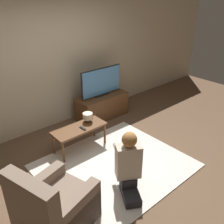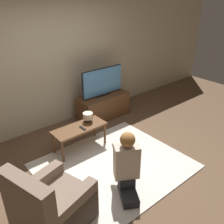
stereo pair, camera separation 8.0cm
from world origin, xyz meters
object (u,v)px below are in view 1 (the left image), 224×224
Objects in this scene: person_kneeling at (129,163)px; table_lamp at (88,117)px; armchair at (54,209)px; coffee_table at (79,130)px; tv at (101,82)px.

person_kneeling is 5.32× the size of table_lamp.
armchair is at bearing -138.50° from table_lamp.
table_lamp is at bearing -73.24° from person_kneeling.
person_kneeling reaches higher than coffee_table.
armchair is at bearing 23.35° from person_kneeling.
tv reaches higher than coffee_table.
coffee_table is at bearing -146.78° from tv.
person_kneeling is at bearing -103.50° from table_lamp.
coffee_table is 5.34× the size of table_lamp.
tv is 1.06× the size of armchair.
tv is 1.10m from table_lamp.
tv is 2.99m from armchair.
table_lamp is at bearing -63.81° from armchair.
person_kneeling is at bearing -94.02° from coffee_table.
table_lamp is at bearing -142.76° from tv.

